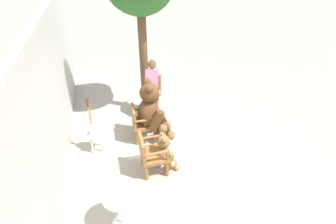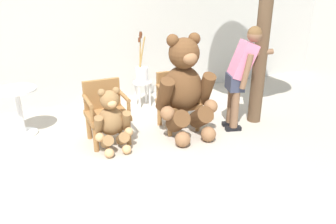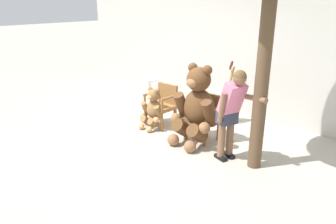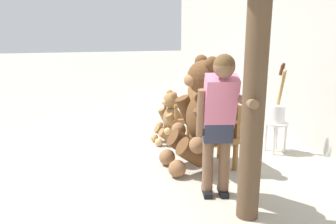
{
  "view_description": "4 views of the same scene",
  "coord_description": "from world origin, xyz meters",
  "px_view_note": "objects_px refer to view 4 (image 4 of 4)",
  "views": [
    {
      "loc": [
        -4.41,
        1.3,
        3.99
      ],
      "look_at": [
        0.35,
        0.06,
        0.77
      ],
      "focal_mm": 28.0,
      "sensor_mm": 36.0,
      "label": 1
    },
    {
      "loc": [
        -1.54,
        -3.59,
        2.18
      ],
      "look_at": [
        0.11,
        -0.01,
        0.56
      ],
      "focal_mm": 35.0,
      "sensor_mm": 36.0,
      "label": 2
    },
    {
      "loc": [
        4.0,
        -4.09,
        2.57
      ],
      "look_at": [
        0.07,
        0.14,
        0.55
      ],
      "focal_mm": 35.0,
      "sensor_mm": 36.0,
      "label": 3
    },
    {
      "loc": [
        4.27,
        -1.38,
        1.73
      ],
      "look_at": [
        -0.39,
        0.27,
        0.56
      ],
      "focal_mm": 35.0,
      "sensor_mm": 36.0,
      "label": 4
    }
  ],
  "objects_px": {
    "brush_bucket": "(278,111)",
    "wooden_chair_left": "(186,114)",
    "person_visitor": "(219,116)",
    "teddy_bear_large": "(200,115)",
    "white_stool": "(276,129)",
    "teddy_bear_small": "(169,118)",
    "round_side_table": "(197,100)",
    "wooden_chair_right": "(218,132)"
  },
  "relations": [
    {
      "from": "teddy_bear_small",
      "to": "white_stool",
      "type": "xyz_separation_m",
      "value": [
        0.95,
        1.35,
        -0.07
      ]
    },
    {
      "from": "wooden_chair_right",
      "to": "teddy_bear_large",
      "type": "distance_m",
      "value": 0.37
    },
    {
      "from": "white_stool",
      "to": "teddy_bear_small",
      "type": "bearing_deg",
      "value": -124.99
    },
    {
      "from": "white_stool",
      "to": "wooden_chair_left",
      "type": "bearing_deg",
      "value": -131.65
    },
    {
      "from": "wooden_chair_left",
      "to": "brush_bucket",
      "type": "height_order",
      "value": "brush_bucket"
    },
    {
      "from": "wooden_chair_right",
      "to": "teddy_bear_small",
      "type": "xyz_separation_m",
      "value": [
        -1.11,
        -0.29,
        -0.04
      ]
    },
    {
      "from": "wooden_chair_left",
      "to": "person_visitor",
      "type": "distance_m",
      "value": 2.05
    },
    {
      "from": "teddy_bear_large",
      "to": "wooden_chair_right",
      "type": "bearing_deg",
      "value": 88.95
    },
    {
      "from": "person_visitor",
      "to": "teddy_bear_small",
      "type": "bearing_deg",
      "value": 175.42
    },
    {
      "from": "teddy_bear_small",
      "to": "white_stool",
      "type": "bearing_deg",
      "value": 55.01
    },
    {
      "from": "person_visitor",
      "to": "round_side_table",
      "type": "bearing_deg",
      "value": 159.42
    },
    {
      "from": "teddy_bear_small",
      "to": "brush_bucket",
      "type": "relative_size",
      "value": 0.98
    },
    {
      "from": "teddy_bear_large",
      "to": "round_side_table",
      "type": "relative_size",
      "value": 2.05
    },
    {
      "from": "teddy_bear_large",
      "to": "teddy_bear_small",
      "type": "distance_m",
      "value": 1.15
    },
    {
      "from": "wooden_chair_left",
      "to": "teddy_bear_small",
      "type": "xyz_separation_m",
      "value": [
        0.0,
        -0.29,
        -0.04
      ]
    },
    {
      "from": "teddy_bear_small",
      "to": "round_side_table",
      "type": "xyz_separation_m",
      "value": [
        -1.1,
        0.99,
        0.03
      ]
    },
    {
      "from": "teddy_bear_large",
      "to": "brush_bucket",
      "type": "relative_size",
      "value": 1.69
    },
    {
      "from": "wooden_chair_left",
      "to": "teddy_bear_small",
      "type": "distance_m",
      "value": 0.29
    },
    {
      "from": "wooden_chair_left",
      "to": "teddy_bear_large",
      "type": "bearing_deg",
      "value": -13.28
    },
    {
      "from": "white_stool",
      "to": "brush_bucket",
      "type": "relative_size",
      "value": 0.52
    },
    {
      "from": "wooden_chair_left",
      "to": "round_side_table",
      "type": "height_order",
      "value": "wooden_chair_left"
    },
    {
      "from": "person_visitor",
      "to": "brush_bucket",
      "type": "bearing_deg",
      "value": 123.45
    },
    {
      "from": "teddy_bear_large",
      "to": "brush_bucket",
      "type": "height_order",
      "value": "teddy_bear_large"
    },
    {
      "from": "teddy_bear_large",
      "to": "person_visitor",
      "type": "xyz_separation_m",
      "value": [
        0.84,
        -0.18,
        0.2
      ]
    },
    {
      "from": "teddy_bear_small",
      "to": "round_side_table",
      "type": "distance_m",
      "value": 1.48
    },
    {
      "from": "wooden_chair_left",
      "to": "white_stool",
      "type": "height_order",
      "value": "wooden_chair_left"
    },
    {
      "from": "wooden_chair_right",
      "to": "brush_bucket",
      "type": "distance_m",
      "value": 1.09
    },
    {
      "from": "wooden_chair_left",
      "to": "person_visitor",
      "type": "bearing_deg",
      "value": -12.85
    },
    {
      "from": "wooden_chair_right",
      "to": "white_stool",
      "type": "height_order",
      "value": "wooden_chair_right"
    },
    {
      "from": "wooden_chair_left",
      "to": "brush_bucket",
      "type": "xyz_separation_m",
      "value": [
        0.95,
        1.07,
        0.17
      ]
    },
    {
      "from": "wooden_chair_right",
      "to": "wooden_chair_left",
      "type": "bearing_deg",
      "value": 180.0
    },
    {
      "from": "wooden_chair_left",
      "to": "person_visitor",
      "type": "relative_size",
      "value": 0.55
    },
    {
      "from": "wooden_chair_left",
      "to": "round_side_table",
      "type": "relative_size",
      "value": 1.19
    },
    {
      "from": "teddy_bear_large",
      "to": "white_stool",
      "type": "xyz_separation_m",
      "value": [
        -0.16,
        1.33,
        -0.37
      ]
    },
    {
      "from": "teddy_bear_large",
      "to": "round_side_table",
      "type": "height_order",
      "value": "teddy_bear_large"
    },
    {
      "from": "brush_bucket",
      "to": "teddy_bear_large",
      "type": "bearing_deg",
      "value": -83.17
    },
    {
      "from": "brush_bucket",
      "to": "wooden_chair_left",
      "type": "bearing_deg",
      "value": -131.56
    },
    {
      "from": "teddy_bear_large",
      "to": "white_stool",
      "type": "relative_size",
      "value": 3.22
    },
    {
      "from": "wooden_chair_right",
      "to": "person_visitor",
      "type": "xyz_separation_m",
      "value": [
        0.83,
        -0.44,
        0.46
      ]
    },
    {
      "from": "teddy_bear_small",
      "to": "round_side_table",
      "type": "bearing_deg",
      "value": 138.1
    },
    {
      "from": "wooden_chair_left",
      "to": "wooden_chair_right",
      "type": "bearing_deg",
      "value": -0.0
    },
    {
      "from": "teddy_bear_large",
      "to": "white_stool",
      "type": "distance_m",
      "value": 1.39
    }
  ]
}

